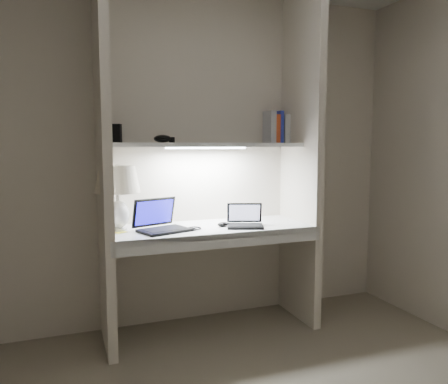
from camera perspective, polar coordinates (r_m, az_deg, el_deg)
name	(u,v)px	position (r m, az deg, el deg)	size (l,w,h in m)	color
back_wall	(199,158)	(3.34, -3.28, 4.46)	(3.20, 0.01, 2.50)	beige
alcove_panel_left	(104,160)	(2.93, -15.45, 4.00)	(0.06, 0.55, 2.50)	beige
alcove_panel_right	(301,158)	(3.39, 10.06, 4.40)	(0.06, 0.55, 2.50)	beige
desk	(211,229)	(3.14, -1.73, -4.84)	(1.40, 0.55, 0.04)	white
desk_apron	(223,240)	(2.90, -0.08, -6.35)	(1.46, 0.03, 0.10)	silver
shelf	(206,145)	(3.17, -2.32, 6.18)	(1.40, 0.36, 0.03)	silver
strip_light	(206,148)	(3.17, -2.32, 5.78)	(0.60, 0.04, 0.01)	white
table_lamp	(117,187)	(3.01, -13.74, 0.65)	(0.30, 0.30, 0.44)	white
laptop_main	(160,223)	(3.00, -8.30, -4.06)	(0.39, 0.36, 0.22)	black
laptop_netbook	(245,221)	(3.12, 2.74, -3.83)	(0.31, 0.29, 0.16)	black
speaker	(233,213)	(3.30, 1.21, -2.79)	(0.09, 0.06, 0.13)	silver
mouse	(223,224)	(3.12, -0.17, -4.24)	(0.09, 0.06, 0.03)	black
cable_coil	(194,228)	(3.03, -3.94, -4.74)	(0.10, 0.10, 0.01)	black
sticky_note	(120,232)	(3.00, -13.48, -5.10)	(0.08, 0.08, 0.00)	yellow
book_row	(279,128)	(3.53, 7.26, 8.29)	(0.24, 0.16, 0.25)	silver
shelf_box	(116,133)	(3.13, -13.98, 7.45)	(0.07, 0.05, 0.13)	black
shelf_gadget	(163,139)	(3.12, -8.03, 6.91)	(0.13, 0.09, 0.05)	black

